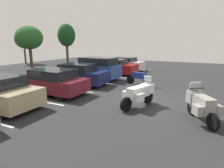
# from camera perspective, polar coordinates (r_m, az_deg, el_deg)

# --- Properties ---
(ground) EXTENTS (44.00, 44.00, 0.10)m
(ground) POSITION_cam_1_polar(r_m,az_deg,el_deg) (9.93, 11.77, -5.67)
(ground) COLOR #262628
(motorcycle_touring) EXTENTS (2.17, 1.24, 1.41)m
(motorcycle_touring) POSITION_cam_1_polar(r_m,az_deg,el_deg) (8.93, 8.27, -2.75)
(motorcycle_touring) COLOR black
(motorcycle_touring) RESTS_ON ground
(motorcycle_second) EXTENTS (0.78, 2.11, 1.26)m
(motorcycle_second) POSITION_cam_1_polar(r_m,az_deg,el_deg) (13.52, 8.31, 1.86)
(motorcycle_second) COLOR black
(motorcycle_second) RESTS_ON ground
(motorcycle_third) EXTENTS (1.83, 1.36, 1.44)m
(motorcycle_third) POSITION_cam_1_polar(r_m,az_deg,el_deg) (8.04, 25.33, -5.54)
(motorcycle_third) COLOR black
(motorcycle_third) RESTS_ON ground
(parking_stripes) EXTENTS (24.43, 4.72, 0.01)m
(parking_stripes) POSITION_cam_1_polar(r_m,az_deg,el_deg) (11.99, -18.77, -2.68)
(parking_stripes) COLOR silver
(parking_stripes) RESTS_ON ground
(car_maroon) EXTENTS (1.97, 4.88, 1.47)m
(car_maroon) POSITION_cam_1_polar(r_m,az_deg,el_deg) (11.83, -18.47, 0.72)
(car_maroon) COLOR maroon
(car_maroon) RESTS_ON ground
(car_navy) EXTENTS (2.16, 4.68, 1.51)m
(car_navy) POSITION_cam_1_polar(r_m,az_deg,el_deg) (13.93, -10.69, 2.90)
(car_navy) COLOR navy
(car_navy) RESTS_ON ground
(car_blue) EXTENTS (2.08, 4.36, 1.80)m
(car_blue) POSITION_cam_1_polar(r_m,az_deg,el_deg) (15.78, -4.99, 4.79)
(car_blue) COLOR #2D519E
(car_blue) RESTS_ON ground
(car_red) EXTENTS (2.04, 4.91, 1.43)m
(car_red) POSITION_cam_1_polar(r_m,az_deg,el_deg) (18.38, 0.03, 5.29)
(car_red) COLOR maroon
(car_red) RESTS_ON ground
(car_white) EXTENTS (2.24, 4.55, 1.44)m
(car_white) POSITION_cam_1_polar(r_m,az_deg,el_deg) (20.66, 3.41, 6.14)
(car_white) COLOR white
(car_white) RESTS_ON ground
(tree_center_left) EXTENTS (2.55, 2.55, 5.65)m
(tree_center_left) POSITION_cam_1_polar(r_m,az_deg,el_deg) (29.11, -13.62, 14.07)
(tree_center_left) COLOR #4C3823
(tree_center_left) RESTS_ON ground
(tree_left) EXTENTS (3.13, 3.13, 4.90)m
(tree_left) POSITION_cam_1_polar(r_m,az_deg,el_deg) (24.64, -23.77, 12.67)
(tree_left) COLOR #4C3823
(tree_left) RESTS_ON ground
(tree_far_left) EXTENTS (2.45, 2.45, 4.69)m
(tree_far_left) POSITION_cam_1_polar(r_m,az_deg,el_deg) (29.92, -25.19, 12.12)
(tree_far_left) COLOR #4C3823
(tree_far_left) RESTS_ON ground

